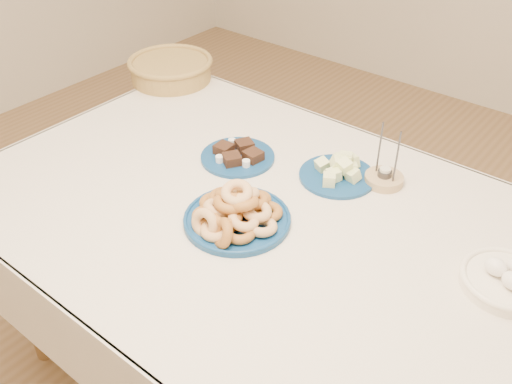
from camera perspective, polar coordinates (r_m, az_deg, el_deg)
ground at (r=2.08m, az=0.92°, el=-18.68°), size 5.00×5.00×0.00m
dining_table at (r=1.60m, az=1.13°, el=-5.17°), size 1.71×1.11×0.75m
donut_platter at (r=1.47m, az=-2.03°, el=-2.09°), size 0.32×0.32×0.13m
melon_plate at (r=1.67m, az=8.30°, el=2.05°), size 0.29×0.29×0.08m
brownie_plate at (r=1.74m, az=-1.84°, el=3.68°), size 0.29×0.29×0.04m
wicker_basket at (r=2.25m, az=-8.52°, el=12.12°), size 0.37×0.37×0.09m
candle_holder at (r=1.67m, az=12.68°, el=1.37°), size 0.13×0.13×0.18m
egg_bowl at (r=1.43m, az=23.78°, el=-8.03°), size 0.25×0.25×0.07m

